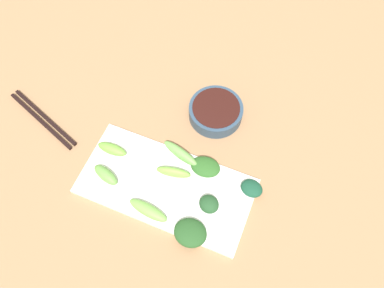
# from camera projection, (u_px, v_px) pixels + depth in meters

# --- Properties ---
(tabletop) EXTENTS (2.10, 2.10, 0.02)m
(tabletop) POSITION_uv_depth(u_px,v_px,m) (189.00, 156.00, 0.90)
(tabletop) COLOR #9B724E
(tabletop) RESTS_ON ground
(sauce_bowl) EXTENTS (0.13, 0.13, 0.04)m
(sauce_bowl) POSITION_uv_depth(u_px,v_px,m) (216.00, 111.00, 0.93)
(sauce_bowl) COLOR #2E445A
(sauce_bowl) RESTS_ON tabletop
(serving_plate) EXTENTS (0.19, 0.39, 0.01)m
(serving_plate) POSITION_uv_depth(u_px,v_px,m) (166.00, 186.00, 0.85)
(serving_plate) COLOR white
(serving_plate) RESTS_ON tabletop
(broccoli_stalk_0) EXTENTS (0.03, 0.08, 0.03)m
(broccoli_stalk_0) POSITION_uv_depth(u_px,v_px,m) (174.00, 172.00, 0.85)
(broccoli_stalk_0) COLOR #7AB844
(broccoli_stalk_0) RESTS_ON serving_plate
(broccoli_stalk_1) EXTENTS (0.05, 0.07, 0.03)m
(broccoli_stalk_1) POSITION_uv_depth(u_px,v_px,m) (106.00, 175.00, 0.85)
(broccoli_stalk_1) COLOR #679F47
(broccoli_stalk_1) RESTS_ON serving_plate
(broccoli_leafy_2) EXTENTS (0.05, 0.06, 0.02)m
(broccoli_leafy_2) POSITION_uv_depth(u_px,v_px,m) (209.00, 204.00, 0.82)
(broccoli_leafy_2) COLOR #224826
(broccoli_leafy_2) RESTS_ON serving_plate
(broccoli_leafy_3) EXTENTS (0.06, 0.07, 0.02)m
(broccoli_leafy_3) POSITION_uv_depth(u_px,v_px,m) (205.00, 167.00, 0.86)
(broccoli_leafy_3) COLOR #2B5B22
(broccoli_leafy_3) RESTS_ON serving_plate
(broccoli_stalk_4) EXTENTS (0.03, 0.07, 0.02)m
(broccoli_stalk_4) POSITION_uv_depth(u_px,v_px,m) (112.00, 149.00, 0.88)
(broccoli_stalk_4) COLOR #6FAE3F
(broccoli_stalk_4) RESTS_ON serving_plate
(broccoli_stalk_5) EXTENTS (0.04, 0.10, 0.02)m
(broccoli_stalk_5) POSITION_uv_depth(u_px,v_px,m) (148.00, 210.00, 0.81)
(broccoli_stalk_5) COLOR #71AB4A
(broccoli_stalk_5) RESTS_ON serving_plate
(broccoli_leafy_6) EXTENTS (0.05, 0.05, 0.02)m
(broccoli_leafy_6) POSITION_uv_depth(u_px,v_px,m) (252.00, 188.00, 0.83)
(broccoli_leafy_6) COLOR #184530
(broccoli_leafy_6) RESTS_ON serving_plate
(broccoli_leafy_7) EXTENTS (0.06, 0.07, 0.02)m
(broccoli_leafy_7) POSITION_uv_depth(u_px,v_px,m) (190.00, 233.00, 0.79)
(broccoli_leafy_7) COLOR #244C21
(broccoli_leafy_7) RESTS_ON serving_plate
(broccoli_stalk_8) EXTENTS (0.05, 0.10, 0.03)m
(broccoli_stalk_8) POSITION_uv_depth(u_px,v_px,m) (181.00, 153.00, 0.87)
(broccoli_stalk_8) COLOR #6DA650
(broccoli_stalk_8) RESTS_ON serving_plate
(chopsticks) EXTENTS (0.10, 0.22, 0.01)m
(chopsticks) POSITION_uv_depth(u_px,v_px,m) (43.00, 119.00, 0.94)
(chopsticks) COLOR black
(chopsticks) RESTS_ON tabletop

